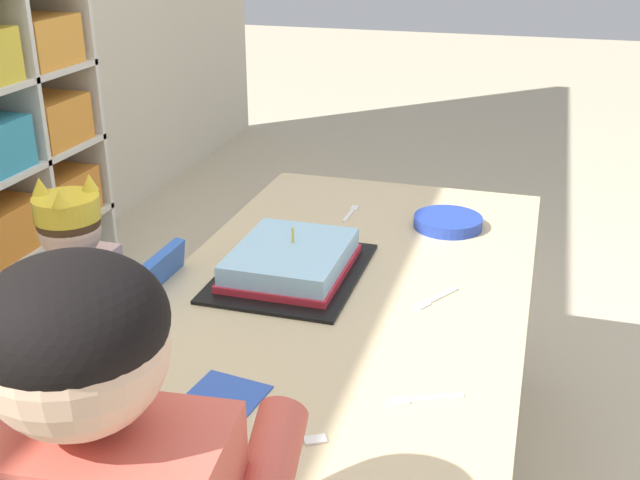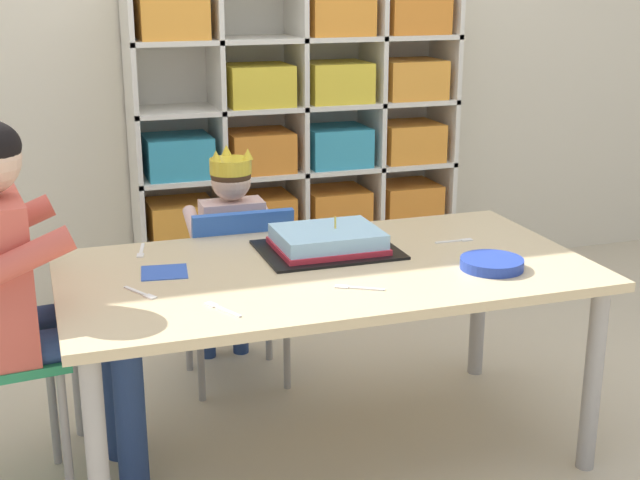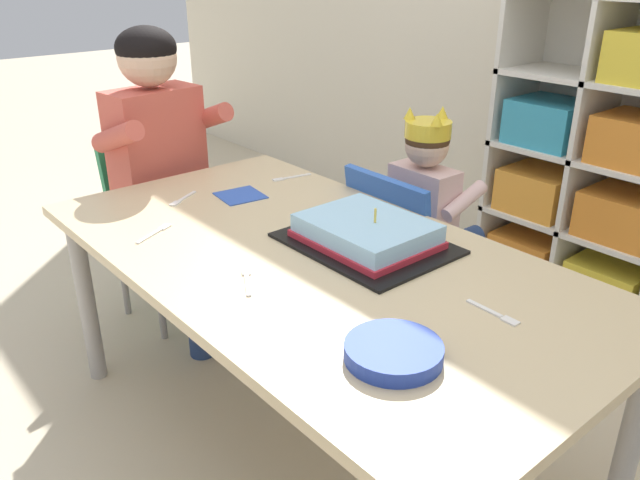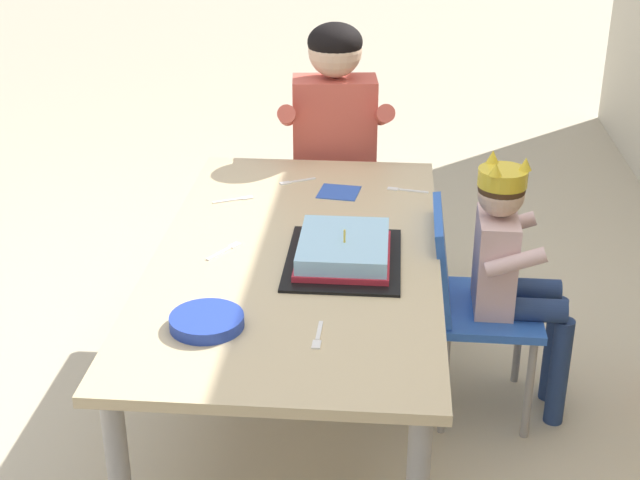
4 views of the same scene
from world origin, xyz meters
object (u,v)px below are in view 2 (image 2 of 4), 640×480
at_px(classroom_chair_blue, 238,281).
at_px(fork_near_child_seat, 457,241).
at_px(fork_near_cake_tray, 141,251).
at_px(child_with_crown, 230,236).
at_px(fork_by_napkin, 142,293).
at_px(adult_helper_seated, 20,271).
at_px(fork_at_table_front_edge, 221,309).
at_px(activity_table, 326,286).
at_px(paper_plate_stack, 492,264).
at_px(birthday_cake_on_tray, 328,242).
at_px(fork_scattered_mid_table, 356,288).

relative_size(classroom_chair_blue, fork_near_child_seat, 5.31).
bearing_deg(fork_near_cake_tray, child_with_crown, -36.03).
xyz_separation_m(child_with_crown, fork_by_napkin, (-0.39, -0.67, 0.07)).
relative_size(adult_helper_seated, fork_at_table_front_edge, 8.37).
height_order(activity_table, paper_plate_stack, paper_plate_stack).
distance_m(birthday_cake_on_tray, fork_scattered_mid_table, 0.34).
distance_m(classroom_chair_blue, fork_at_table_front_edge, 0.79).
bearing_deg(birthday_cake_on_tray, classroom_chair_blue, 117.59).
height_order(paper_plate_stack, fork_by_napkin, paper_plate_stack).
relative_size(activity_table, child_with_crown, 1.79).
bearing_deg(paper_plate_stack, classroom_chair_blue, 130.64).
bearing_deg(classroom_chair_blue, adult_helper_seated, 34.30).
bearing_deg(classroom_chair_blue, activity_table, 106.60).
distance_m(child_with_crown, fork_near_cake_tray, 0.46).
distance_m(adult_helper_seated, birthday_cake_on_tray, 0.87).
distance_m(adult_helper_seated, fork_by_napkin, 0.32).
xyz_separation_m(activity_table, birthday_cake_on_tray, (0.05, 0.13, 0.09)).
distance_m(classroom_chair_blue, paper_plate_stack, 0.91).
relative_size(classroom_chair_blue, child_with_crown, 0.79).
relative_size(adult_helper_seated, fork_scattered_mid_table, 8.60).
bearing_deg(child_with_crown, fork_at_table_front_edge, 76.45).
height_order(child_with_crown, fork_near_child_seat, child_with_crown).
distance_m(activity_table, child_with_crown, 0.63).
height_order(fork_at_table_front_edge, fork_near_child_seat, same).
bearing_deg(child_with_crown, paper_plate_stack, 127.05).
height_order(fork_by_napkin, fork_near_cake_tray, same).
bearing_deg(adult_helper_seated, fork_near_child_seat, -93.62).
bearing_deg(fork_near_child_seat, fork_by_napkin, 10.51).
bearing_deg(adult_helper_seated, classroom_chair_blue, -62.21).
relative_size(paper_plate_stack, fork_by_napkin, 1.51).
bearing_deg(fork_scattered_mid_table, classroom_chair_blue, 133.54).
bearing_deg(birthday_cake_on_tray, fork_near_cake_tray, 162.40).
bearing_deg(classroom_chair_blue, birthday_cake_on_tray, 118.35).
xyz_separation_m(child_with_crown, fork_near_child_seat, (0.60, -0.51, 0.07)).
distance_m(fork_near_child_seat, fork_near_cake_tray, 0.96).
height_order(adult_helper_seated, fork_scattered_mid_table, adult_helper_seated).
distance_m(adult_helper_seated, paper_plate_stack, 1.27).
bearing_deg(birthday_cake_on_tray, paper_plate_stack, -38.32).
relative_size(classroom_chair_blue, paper_plate_stack, 3.68).
distance_m(classroom_chair_blue, birthday_cake_on_tray, 0.47).
bearing_deg(fork_at_table_front_edge, activity_table, 97.42).
xyz_separation_m(fork_near_child_seat, fork_scattered_mid_table, (-0.45, -0.30, -0.00)).
bearing_deg(fork_by_napkin, birthday_cake_on_tray, -99.90).
bearing_deg(child_with_crown, adult_helper_seated, 40.29).
relative_size(activity_table, fork_scattered_mid_table, 12.28).
distance_m(fork_at_table_front_edge, fork_by_napkin, 0.24).
height_order(classroom_chair_blue, birthday_cake_on_tray, birthday_cake_on_tray).
height_order(paper_plate_stack, fork_at_table_front_edge, paper_plate_stack).
bearing_deg(child_with_crown, activity_table, 103.71).
bearing_deg(adult_helper_seated, fork_at_table_front_edge, -127.12).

